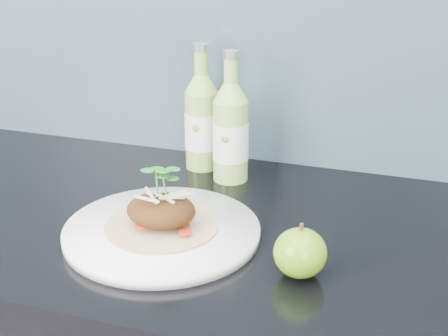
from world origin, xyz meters
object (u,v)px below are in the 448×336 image
Objects in this scene: cider_bottle_left at (202,122)px; cider_bottle_right at (231,132)px; dinner_plate at (162,231)px; green_apple at (300,253)px.

cider_bottle_left and cider_bottle_right have the same top height.
dinner_plate is 3.96× the size of green_apple.
cider_bottle_right is (0.07, -0.04, 0.00)m from cider_bottle_left.
cider_bottle_right is (-0.19, 0.29, 0.06)m from green_apple.
cider_bottle_left reaches higher than dinner_plate.
cider_bottle_right reaches higher than green_apple.
dinner_plate is at bearing 169.21° from green_apple.
cider_bottle_right reaches higher than dinner_plate.
cider_bottle_left is 0.08m from cider_bottle_right.
dinner_plate is 1.39× the size of cider_bottle_left.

